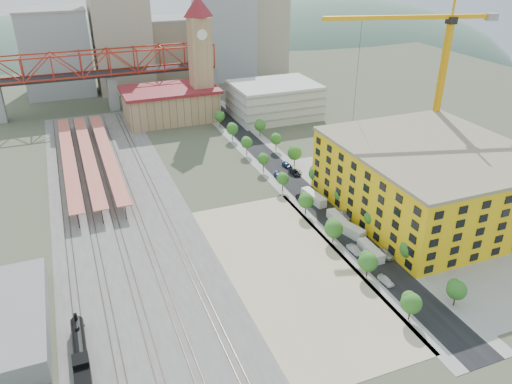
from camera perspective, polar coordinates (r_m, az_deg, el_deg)
name	(u,v)px	position (r m, az deg, el deg)	size (l,w,h in m)	color
ground	(256,205)	(140.04, -0.02, -1.47)	(400.00, 400.00, 0.00)	#474C38
ballast_strip	(117,200)	(148.18, -15.65, -0.85)	(36.00, 165.00, 0.06)	#605E59
dirt_lot	(291,269)	(114.19, 3.98, -8.82)	(28.00, 67.00, 0.06)	tan
street_asphalt	(285,175)	(158.03, 3.37, 1.97)	(12.00, 170.00, 0.06)	black
sidewalk_west	(269,178)	(155.99, 1.54, 1.66)	(3.00, 170.00, 0.04)	gray
sidewalk_east	(301,172)	(160.25, 5.16, 2.27)	(3.00, 170.00, 0.04)	gray
construction_pad	(433,208)	(146.73, 19.58, -1.75)	(50.00, 90.00, 0.06)	gray
rail_tracks	(110,200)	(148.02, -16.34, -0.93)	(26.56, 160.00, 0.18)	#382B23
platform_canopies	(88,155)	(171.44, -18.67, 4.04)	(16.00, 80.00, 4.12)	#BA6847
station_hall	(171,104)	(209.39, -9.74, 9.92)	(38.00, 24.00, 13.10)	tan
clock_tower	(200,47)	(205.23, -6.43, 16.14)	(12.00, 12.00, 52.00)	tan
parking_garage	(274,100)	(210.28, 2.11, 10.46)	(34.00, 26.00, 14.00)	silver
truss_bridge	(109,66)	(225.58, -16.42, 13.67)	(94.00, 9.60, 25.60)	gray
construction_building	(430,179)	(140.84, 19.22, 1.38)	(44.60, 50.60, 18.80)	yellow
street_trees	(299,188)	(149.96, 4.96, 0.45)	(15.40, 124.40, 8.00)	#215A1B
skyline	(165,37)	(265.84, -10.32, 17.06)	(133.00, 46.00, 60.00)	#9EA0A3
distant_hills	(190,140)	(412.12, -7.53, 5.94)	(647.00, 264.00, 227.00)	#4C6B59
locomotive	(81,355)	(96.47, -19.41, -17.14)	(2.67, 20.62, 5.15)	black
tower_crane	(433,63)	(162.14, 19.60, 13.76)	(49.86, 15.51, 54.73)	#F19F0F
site_trailer_a	(371,251)	(121.09, 12.99, -6.57)	(2.26, 8.59, 2.35)	silver
site_trailer_b	(348,229)	(128.26, 10.45, -4.17)	(2.55, 9.70, 2.66)	silver
site_trailer_c	(338,220)	(131.70, 9.40, -3.23)	(2.40, 9.11, 2.49)	silver
site_trailer_d	(314,197)	(142.13, 6.61, -0.62)	(2.51, 9.53, 2.61)	silver
car_0	(386,281)	(113.02, 14.62, -9.77)	(1.70, 4.23, 1.44)	white
car_1	(354,250)	(121.45, 11.17, -6.50)	(1.56, 4.48, 1.48)	#A5A6AB
car_2	(302,199)	(141.93, 5.33, -0.82)	(2.63, 5.70, 1.58)	black
car_3	(279,176)	(155.39, 2.60, 1.82)	(2.01, 4.93, 1.43)	navy
car_4	(386,254)	(121.57, 14.66, -6.86)	(1.87, 4.66, 1.59)	#BCBCBC
car_5	(343,215)	(135.25, 9.93, -2.64)	(1.68, 4.81, 1.58)	gray
car_6	(295,173)	(158.11, 4.53, 2.20)	(2.19, 4.75, 1.32)	black
car_7	(287,165)	(163.14, 3.59, 3.04)	(1.90, 4.68, 1.36)	navy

